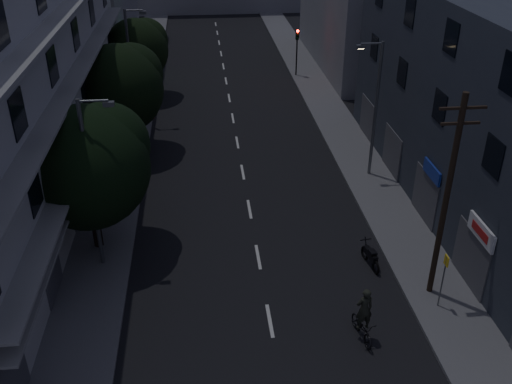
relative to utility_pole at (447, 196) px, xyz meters
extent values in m
plane|color=black|center=(-7.13, 17.45, -4.87)|extent=(160.00, 160.00, 0.00)
cube|color=#565659|center=(-14.63, 17.45, -4.79)|extent=(3.00, 90.00, 0.15)
cube|color=#565659|center=(0.37, 17.45, -4.79)|extent=(3.00, 90.00, 0.15)
cube|color=beige|center=(-7.13, -1.05, -4.86)|extent=(0.15, 2.00, 0.01)
cube|color=beige|center=(-7.13, 3.45, -4.86)|extent=(0.15, 2.00, 0.01)
cube|color=beige|center=(-7.13, 7.95, -4.86)|extent=(0.15, 2.00, 0.01)
cube|color=beige|center=(-7.13, 12.45, -4.86)|extent=(0.15, 2.00, 0.01)
cube|color=beige|center=(-7.13, 16.95, -4.86)|extent=(0.15, 2.00, 0.01)
cube|color=beige|center=(-7.13, 21.45, -4.86)|extent=(0.15, 2.00, 0.01)
cube|color=beige|center=(-7.13, 25.95, -4.86)|extent=(0.15, 2.00, 0.01)
cube|color=beige|center=(-7.13, 30.45, -4.86)|extent=(0.15, 2.00, 0.01)
cube|color=beige|center=(-7.13, 34.95, -4.86)|extent=(0.15, 2.00, 0.01)
cube|color=beige|center=(-7.13, 39.45, -4.86)|extent=(0.15, 2.00, 0.01)
cube|color=beige|center=(-7.13, 43.95, -4.86)|extent=(0.15, 2.00, 0.01)
cube|color=beige|center=(-7.13, 48.45, -4.86)|extent=(0.15, 2.00, 0.01)
cube|color=beige|center=(-7.13, 52.95, -4.86)|extent=(0.15, 2.00, 0.01)
cube|color=#ABAAA6|center=(-19.13, 10.45, 2.13)|extent=(6.00, 36.00, 14.00)
cube|color=black|center=(-16.11, -4.55, -2.87)|extent=(0.06, 1.60, 1.60)
cube|color=black|center=(-16.11, 1.45, -2.87)|extent=(0.06, 1.60, 1.60)
cube|color=black|center=(-16.11, 7.45, -2.87)|extent=(0.06, 1.60, 1.60)
cube|color=black|center=(-16.11, 13.45, -2.87)|extent=(0.06, 1.60, 1.60)
cube|color=black|center=(-16.11, 19.45, -2.87)|extent=(0.06, 1.60, 1.60)
cube|color=black|center=(-16.11, 25.45, -2.87)|extent=(0.06, 1.60, 1.60)
cube|color=black|center=(-16.11, 1.45, 0.33)|extent=(0.06, 1.60, 1.60)
cube|color=black|center=(-16.11, 7.45, 0.33)|extent=(0.06, 1.60, 1.60)
cube|color=black|center=(-16.11, 13.45, 0.33)|extent=(0.06, 1.60, 1.60)
cube|color=black|center=(-16.11, 19.45, 0.33)|extent=(0.06, 1.60, 1.60)
cube|color=black|center=(-16.11, 25.45, 0.33)|extent=(0.06, 1.60, 1.60)
cube|color=black|center=(-16.11, 1.45, 3.53)|extent=(0.06, 1.60, 1.60)
cube|color=black|center=(-16.11, 7.45, 3.53)|extent=(0.06, 1.60, 1.60)
cube|color=black|center=(-16.11, 13.45, 3.53)|extent=(0.06, 1.60, 1.60)
cube|color=black|center=(-16.11, 19.45, 3.53)|extent=(0.06, 1.60, 1.60)
cube|color=gray|center=(-15.63, 10.45, -0.87)|extent=(1.00, 32.40, 0.12)
cube|color=gray|center=(-15.63, 10.45, 2.33)|extent=(1.00, 32.40, 0.12)
cube|color=gray|center=(-15.63, 10.45, 5.53)|extent=(1.00, 32.40, 0.12)
cube|color=gray|center=(-15.73, 10.45, -1.77)|extent=(0.80, 32.40, 0.12)
cube|color=#424247|center=(-16.10, -4.55, -3.47)|extent=(0.06, 2.40, 2.40)
cube|color=#424247|center=(-16.10, 1.45, -3.47)|extent=(0.06, 2.40, 2.40)
cube|color=#424247|center=(-16.10, 7.45, -3.47)|extent=(0.06, 2.40, 2.40)
cube|color=#424247|center=(-16.10, 13.45, -3.47)|extent=(0.06, 2.40, 2.40)
cube|color=#424247|center=(-16.10, 19.45, -3.47)|extent=(0.06, 2.40, 2.40)
cube|color=#424247|center=(-16.10, 25.45, -3.47)|extent=(0.06, 2.40, 2.40)
cube|color=#282D37|center=(4.87, 6.45, 0.63)|extent=(6.00, 28.00, 11.00)
cube|color=black|center=(1.85, 0.45, 1.43)|extent=(0.06, 1.40, 1.50)
cube|color=black|center=(1.85, 5.95, 1.43)|extent=(0.06, 1.40, 1.50)
cube|color=black|center=(1.85, 11.45, 1.43)|extent=(0.06, 1.40, 1.50)
cube|color=black|center=(1.85, 16.95, 1.43)|extent=(0.06, 1.40, 1.50)
cube|color=black|center=(1.85, 0.45, 4.73)|extent=(0.06, 1.40, 1.50)
cube|color=black|center=(1.85, 5.95, 4.73)|extent=(0.06, 1.40, 1.50)
cube|color=black|center=(1.85, 11.45, 4.73)|extent=(0.06, 1.40, 1.50)
cube|color=#424247|center=(1.84, 0.45, -3.47)|extent=(0.06, 3.00, 2.60)
cube|color=#424247|center=(1.84, 5.95, -3.47)|extent=(0.06, 3.00, 2.60)
cube|color=#424247|center=(1.84, 11.45, -3.47)|extent=(0.06, 3.00, 2.60)
cube|color=#424247|center=(1.84, 16.95, -3.47)|extent=(0.06, 3.00, 2.60)
cube|color=silver|center=(1.77, -0.05, -1.77)|extent=(0.12, 2.20, 0.80)
cube|color=#B21414|center=(1.69, -0.05, -1.77)|extent=(0.02, 1.40, 0.36)
cube|color=navy|center=(1.77, 5.45, -1.77)|extent=(0.12, 2.00, 0.70)
cylinder|color=black|center=(-14.79, 5.05, -2.79)|extent=(0.44, 0.44, 3.85)
sphere|color=black|center=(-14.79, 5.05, -0.48)|extent=(5.77, 5.77, 5.77)
sphere|color=black|center=(-13.93, 5.77, 0.24)|extent=(4.04, 4.04, 4.04)
sphere|color=black|center=(-15.51, 4.48, -0.05)|extent=(3.75, 3.75, 3.75)
cylinder|color=black|center=(-14.58, 16.27, -2.84)|extent=(0.44, 0.44, 3.75)
sphere|color=black|center=(-14.58, 16.27, -0.59)|extent=(5.65, 5.65, 5.65)
sphere|color=black|center=(-13.74, 16.97, 0.11)|extent=(3.95, 3.95, 3.95)
sphere|color=black|center=(-15.29, 15.70, -0.17)|extent=(3.67, 3.67, 3.67)
cylinder|color=black|center=(-14.35, 26.99, -3.04)|extent=(0.44, 0.44, 3.36)
sphere|color=black|center=(-14.35, 26.99, -1.02)|extent=(5.02, 5.02, 5.02)
sphere|color=black|center=(-13.60, 27.62, -0.39)|extent=(3.51, 3.51, 3.51)
sphere|color=black|center=(-14.98, 26.49, -0.64)|extent=(3.26, 3.26, 3.26)
cylinder|color=black|center=(-0.73, 31.09, -3.12)|extent=(0.12, 0.12, 3.20)
cube|color=black|center=(-0.73, 31.09, -1.07)|extent=(0.28, 0.22, 0.90)
sphere|color=#FF0C05|center=(-0.73, 30.94, -0.74)|extent=(0.22, 0.22, 0.22)
sphere|color=#3F330C|center=(-0.73, 30.94, -1.04)|extent=(0.22, 0.22, 0.22)
sphere|color=black|center=(-0.73, 30.94, -1.34)|extent=(0.22, 0.22, 0.22)
cylinder|color=black|center=(-13.73, 33.87, -3.12)|extent=(0.12, 0.12, 3.20)
cube|color=black|center=(-13.73, 33.87, -1.07)|extent=(0.28, 0.22, 0.90)
sphere|color=black|center=(-13.73, 33.72, -0.74)|extent=(0.22, 0.22, 0.22)
sphere|color=#3F330C|center=(-13.73, 33.72, -1.04)|extent=(0.22, 0.22, 0.22)
sphere|color=#0CFF26|center=(-13.73, 33.72, -1.34)|extent=(0.22, 0.22, 0.22)
cylinder|color=#55595C|center=(-14.41, 3.58, -0.72)|extent=(0.18, 0.18, 8.00)
cylinder|color=#55595C|center=(-13.81, 3.58, 3.18)|extent=(1.20, 0.10, 0.10)
cube|color=#55595C|center=(-13.21, 3.58, 3.03)|extent=(0.45, 0.25, 0.18)
cube|color=#4C4C4C|center=(-13.21, 3.58, 2.93)|extent=(0.35, 0.18, 0.04)
cylinder|color=slate|center=(0.46, 11.21, -0.72)|extent=(0.18, 0.18, 8.00)
cylinder|color=slate|center=(-0.14, 11.21, 3.18)|extent=(1.20, 0.10, 0.10)
cube|color=slate|center=(-0.74, 11.21, 3.03)|extent=(0.45, 0.25, 0.18)
cube|color=#FFD88C|center=(-0.74, 11.21, 2.93)|extent=(0.35, 0.18, 0.04)
cylinder|color=#505157|center=(-14.29, 21.39, -0.72)|extent=(0.18, 0.18, 8.00)
cylinder|color=#505157|center=(-13.69, 21.39, 3.18)|extent=(1.20, 0.10, 0.10)
cube|color=#505157|center=(-13.09, 21.39, 3.03)|extent=(0.45, 0.25, 0.18)
cube|color=#4C4C4C|center=(-13.09, 21.39, 2.93)|extent=(0.35, 0.18, 0.04)
cylinder|color=black|center=(0.00, 0.00, -0.22)|extent=(0.24, 0.24, 9.00)
cube|color=black|center=(0.00, 0.00, 3.68)|extent=(1.80, 0.10, 0.10)
cube|color=black|center=(0.00, 0.00, 3.08)|extent=(1.50, 0.10, 0.10)
cylinder|color=#595B60|center=(-0.01, -1.00, -3.47)|extent=(0.06, 0.06, 2.50)
cube|color=yellow|center=(-0.01, -1.00, -2.42)|extent=(0.05, 0.35, 0.45)
torus|color=black|center=(-1.92, 1.68, -4.57)|extent=(0.21, 0.70, 0.69)
torus|color=black|center=(-2.11, 2.84, -4.57)|extent=(0.21, 0.70, 0.69)
cube|color=black|center=(-2.01, 2.26, -4.26)|extent=(0.41, 1.10, 0.34)
cube|color=black|center=(-1.99, 2.11, -4.00)|extent=(0.36, 0.48, 0.10)
cylinder|color=black|center=(-2.10, 2.79, -4.13)|extent=(0.12, 0.43, 0.82)
cube|color=black|center=(-2.11, 2.89, -3.84)|extent=(0.54, 0.12, 0.04)
imported|color=black|center=(-3.67, -2.37, -4.37)|extent=(0.91, 1.95, 0.99)
imported|color=black|center=(-3.67, -2.37, -3.43)|extent=(0.75, 0.54, 1.89)
camera|label=1|loc=(-9.53, -18.75, 11.05)|focal=40.00mm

